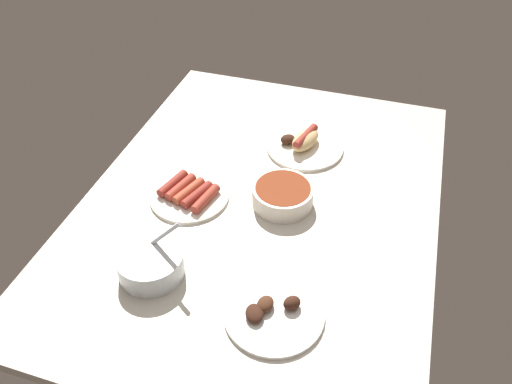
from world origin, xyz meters
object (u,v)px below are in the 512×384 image
bowl_coleslaw (150,263)px  plate_sausages (189,194)px  plate_hotdog_assembled (304,143)px  bowl_chili (283,195)px  plate_grilled_meat (273,312)px

bowl_coleslaw → plate_sausages: bearing=4.2°
bowl_coleslaw → plate_hotdog_assembled: 60.27cm
bowl_coleslaw → bowl_chili: bearing=-35.3°
bowl_chili → plate_sausages: size_ratio=0.75×
plate_grilled_meat → plate_sausages: bearing=47.3°
bowl_coleslaw → plate_hotdog_assembled: size_ratio=0.68×
bowl_chili → plate_grilled_meat: size_ratio=0.74×
bowl_chili → plate_grilled_meat: bowl_chili is taller
bowl_chili → plate_grilled_meat: bearing=-168.1°
plate_grilled_meat → plate_sausages: plate_grilled_meat is taller
bowl_chili → plate_sausages: bearing=102.1°
bowl_coleslaw → plate_sausages: bowl_coleslaw is taller
plate_grilled_meat → bowl_coleslaw: bearing=84.7°
plate_sausages → plate_grilled_meat: bearing=-132.7°
plate_hotdog_assembled → bowl_coleslaw: bearing=158.7°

